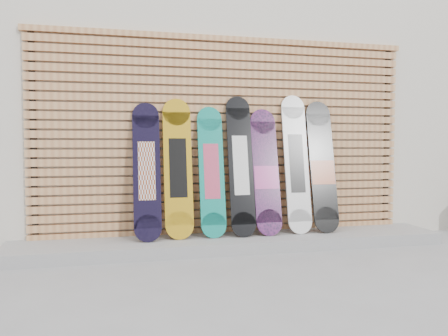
{
  "coord_description": "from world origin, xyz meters",
  "views": [
    {
      "loc": [
        -1.28,
        -3.78,
        1.09
      ],
      "look_at": [
        -0.23,
        0.75,
        0.85
      ],
      "focal_mm": 35.0,
      "sensor_mm": 36.0,
      "label": 1
    }
  ],
  "objects_px": {
    "snowboard_1": "(178,168)",
    "snowboard_2": "(211,171)",
    "snowboard_0": "(147,171)",
    "snowboard_5": "(296,163)",
    "snowboard_4": "(266,172)",
    "snowboard_6": "(322,167)",
    "snowboard_3": "(241,165)"
  },
  "relations": [
    {
      "from": "snowboard_0",
      "to": "snowboard_6",
      "type": "height_order",
      "value": "snowboard_6"
    },
    {
      "from": "snowboard_3",
      "to": "snowboard_5",
      "type": "distance_m",
      "value": 0.65
    },
    {
      "from": "snowboard_0",
      "to": "snowboard_4",
      "type": "distance_m",
      "value": 1.29
    },
    {
      "from": "snowboard_2",
      "to": "snowboard_3",
      "type": "xyz_separation_m",
      "value": [
        0.32,
        -0.01,
        0.06
      ]
    },
    {
      "from": "snowboard_4",
      "to": "snowboard_6",
      "type": "distance_m",
      "value": 0.67
    },
    {
      "from": "snowboard_3",
      "to": "snowboard_4",
      "type": "bearing_deg",
      "value": -0.23
    },
    {
      "from": "snowboard_6",
      "to": "snowboard_2",
      "type": "bearing_deg",
      "value": 179.3
    },
    {
      "from": "snowboard_4",
      "to": "snowboard_6",
      "type": "xyz_separation_m",
      "value": [
        0.67,
        -0.0,
        0.05
      ]
    },
    {
      "from": "snowboard_3",
      "to": "snowboard_5",
      "type": "height_order",
      "value": "snowboard_5"
    },
    {
      "from": "snowboard_6",
      "to": "snowboard_1",
      "type": "bearing_deg",
      "value": 179.29
    },
    {
      "from": "snowboard_4",
      "to": "snowboard_6",
      "type": "relative_size",
      "value": 0.93
    },
    {
      "from": "snowboard_1",
      "to": "snowboard_3",
      "type": "bearing_deg",
      "value": -1.58
    },
    {
      "from": "snowboard_0",
      "to": "snowboard_3",
      "type": "distance_m",
      "value": 1.0
    },
    {
      "from": "snowboard_0",
      "to": "snowboard_6",
      "type": "xyz_separation_m",
      "value": [
        1.96,
        0.0,
        0.02
      ]
    },
    {
      "from": "snowboard_5",
      "to": "snowboard_2",
      "type": "bearing_deg",
      "value": 179.88
    },
    {
      "from": "snowboard_5",
      "to": "snowboard_1",
      "type": "bearing_deg",
      "value": 179.72
    },
    {
      "from": "snowboard_4",
      "to": "snowboard_1",
      "type": "bearing_deg",
      "value": 178.82
    },
    {
      "from": "snowboard_2",
      "to": "snowboard_3",
      "type": "height_order",
      "value": "snowboard_3"
    },
    {
      "from": "snowboard_0",
      "to": "snowboard_5",
      "type": "relative_size",
      "value": 0.92
    },
    {
      "from": "snowboard_0",
      "to": "snowboard_2",
      "type": "bearing_deg",
      "value": 1.68
    },
    {
      "from": "snowboard_2",
      "to": "snowboard_4",
      "type": "relative_size",
      "value": 1.01
    },
    {
      "from": "snowboard_1",
      "to": "snowboard_5",
      "type": "height_order",
      "value": "snowboard_5"
    },
    {
      "from": "snowboard_1",
      "to": "snowboard_5",
      "type": "distance_m",
      "value": 1.33
    },
    {
      "from": "snowboard_0",
      "to": "snowboard_3",
      "type": "bearing_deg",
      "value": 0.34
    },
    {
      "from": "snowboard_1",
      "to": "snowboard_3",
      "type": "distance_m",
      "value": 0.68
    },
    {
      "from": "snowboard_2",
      "to": "snowboard_3",
      "type": "relative_size",
      "value": 0.92
    },
    {
      "from": "snowboard_2",
      "to": "snowboard_4",
      "type": "xyz_separation_m",
      "value": [
        0.61,
        -0.02,
        -0.02
      ]
    },
    {
      "from": "snowboard_0",
      "to": "snowboard_3",
      "type": "xyz_separation_m",
      "value": [
        1.0,
        0.01,
        0.05
      ]
    },
    {
      "from": "snowboard_1",
      "to": "snowboard_2",
      "type": "height_order",
      "value": "snowboard_1"
    },
    {
      "from": "snowboard_3",
      "to": "snowboard_6",
      "type": "bearing_deg",
      "value": -0.09
    },
    {
      "from": "snowboard_1",
      "to": "snowboard_2",
      "type": "xyz_separation_m",
      "value": [
        0.36,
        -0.0,
        -0.04
      ]
    },
    {
      "from": "snowboard_0",
      "to": "snowboard_5",
      "type": "distance_m",
      "value": 1.65
    }
  ]
}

